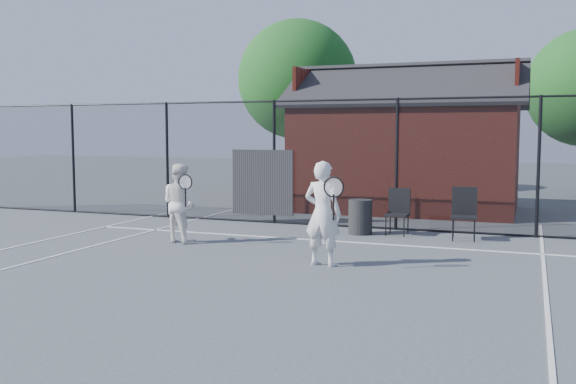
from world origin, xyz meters
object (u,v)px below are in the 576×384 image
(player_back, at_px, (180,203))
(chair_left, at_px, (397,213))
(waste_bin, at_px, (360,217))
(clubhouse, at_px, (407,154))
(player_front, at_px, (323,213))
(chair_right, at_px, (464,215))

(player_back, relative_size, chair_left, 1.62)
(waste_bin, bearing_deg, player_back, -144.02)
(clubhouse, relative_size, player_back, 4.07)
(player_front, bearing_deg, chair_left, 81.47)
(clubhouse, distance_m, player_front, 8.37)
(player_front, distance_m, chair_right, 3.97)
(player_back, height_order, chair_left, player_back)
(clubhouse, xyz_separation_m, waste_bin, (-0.11, -4.87, -1.23))
(clubhouse, distance_m, chair_right, 5.44)
(clubhouse, bearing_deg, chair_right, -66.86)
(waste_bin, bearing_deg, chair_left, 9.07)
(chair_left, xyz_separation_m, chair_right, (1.42, -0.16, 0.04))
(player_front, bearing_deg, player_back, 161.10)
(chair_right, height_order, waste_bin, chair_right)
(player_front, bearing_deg, chair_right, 60.37)
(player_back, xyz_separation_m, waste_bin, (3.17, 2.30, -0.42))
(chair_right, bearing_deg, waste_bin, 174.01)
(player_front, bearing_deg, waste_bin, 94.07)
(player_back, distance_m, chair_left, 4.65)
(player_back, height_order, chair_right, player_back)
(player_front, relative_size, chair_right, 1.65)
(chair_left, bearing_deg, player_front, -96.56)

